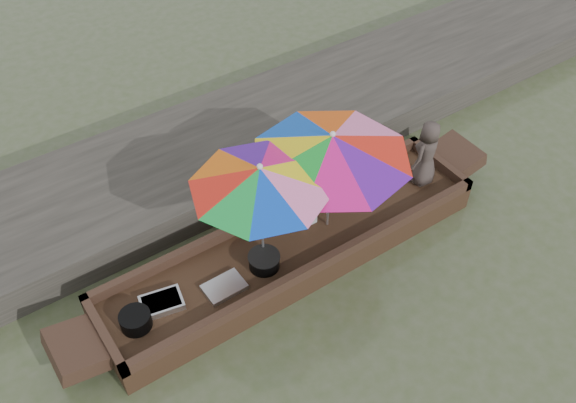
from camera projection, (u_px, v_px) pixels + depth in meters
water at (292, 259)px, 8.50m from camera, size 80.00×80.00×0.00m
dock at (209, 155)px, 9.62m from camera, size 22.00×2.20×0.50m
boat_hull at (292, 251)px, 8.38m from camera, size 5.24×1.20×0.35m
cooking_pot at (136, 320)px, 7.28m from camera, size 0.36×0.36×0.19m
tray_crayfish at (162, 303)px, 7.52m from camera, size 0.55×0.43×0.09m
tray_scallop at (224, 287)px, 7.70m from camera, size 0.49×0.35×0.06m
charcoal_grill at (264, 261)px, 7.91m from camera, size 0.38×0.38×0.18m
supply_bag at (304, 214)px, 8.42m from camera, size 0.29×0.23×0.26m
vendor at (427, 153)px, 8.72m from camera, size 0.57×0.44×1.02m
umbrella_bow at (262, 214)px, 7.53m from camera, size 1.79×1.79×1.55m
umbrella_stern at (330, 181)px, 7.93m from camera, size 2.31×2.31×1.55m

